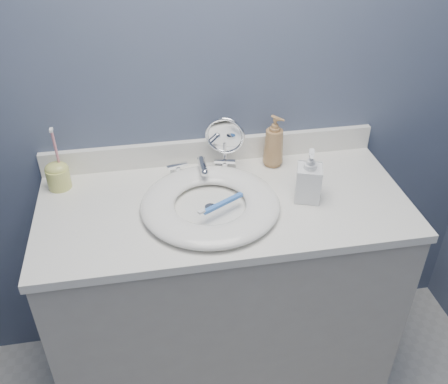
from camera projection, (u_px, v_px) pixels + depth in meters
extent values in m
cube|color=#48536D|center=(210.00, 78.00, 1.69)|extent=(2.20, 0.02, 2.40)
cube|color=#B1ADA2|center=(224.00, 297.00, 1.91)|extent=(1.20, 0.55, 0.85)
cube|color=white|center=(224.00, 205.00, 1.66)|extent=(1.22, 0.57, 0.03)
cube|color=white|center=(211.00, 150.00, 1.83)|extent=(1.22, 0.02, 0.09)
cylinder|color=silver|center=(210.00, 208.00, 1.61)|extent=(0.04, 0.04, 0.01)
cube|color=silver|center=(201.00, 172.00, 1.78)|extent=(0.22, 0.05, 0.01)
cylinder|color=silver|center=(201.00, 165.00, 1.77)|extent=(0.03, 0.03, 0.06)
cylinder|color=silver|center=(203.00, 166.00, 1.71)|extent=(0.02, 0.09, 0.02)
sphere|color=silver|center=(205.00, 173.00, 1.68)|extent=(0.03, 0.03, 0.03)
cylinder|color=silver|center=(177.00, 171.00, 1.76)|extent=(0.02, 0.02, 0.03)
cube|color=silver|center=(177.00, 166.00, 1.75)|extent=(0.08, 0.03, 0.01)
cylinder|color=silver|center=(225.00, 166.00, 1.79)|extent=(0.02, 0.02, 0.03)
cube|color=silver|center=(225.00, 161.00, 1.77)|extent=(0.08, 0.03, 0.01)
cylinder|color=silver|center=(225.00, 168.00, 1.81)|extent=(0.08, 0.08, 0.01)
cylinder|color=silver|center=(225.00, 155.00, 1.78)|extent=(0.01, 0.01, 0.10)
torus|color=silver|center=(225.00, 136.00, 1.73)|extent=(0.14, 0.06, 0.14)
cylinder|color=white|center=(225.00, 136.00, 1.73)|extent=(0.11, 0.04, 0.12)
imported|color=#A4784A|center=(274.00, 141.00, 1.78)|extent=(0.10, 0.11, 0.19)
imported|color=white|center=(309.00, 175.00, 1.61)|extent=(0.10, 0.11, 0.18)
cylinder|color=#D3D56A|center=(59.00, 178.00, 1.70)|extent=(0.08, 0.08, 0.07)
ellipsoid|color=#D3D56A|center=(56.00, 169.00, 1.67)|extent=(0.08, 0.07, 0.05)
cylinder|color=#DB7C87|center=(56.00, 151.00, 1.64)|extent=(0.01, 0.03, 0.15)
cube|color=white|center=(51.00, 130.00, 1.59)|extent=(0.01, 0.02, 0.01)
cube|color=#3D78DB|center=(223.00, 203.00, 1.57)|extent=(0.14, 0.09, 0.01)
cube|color=white|center=(202.00, 212.00, 1.52)|extent=(0.03, 0.02, 0.01)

